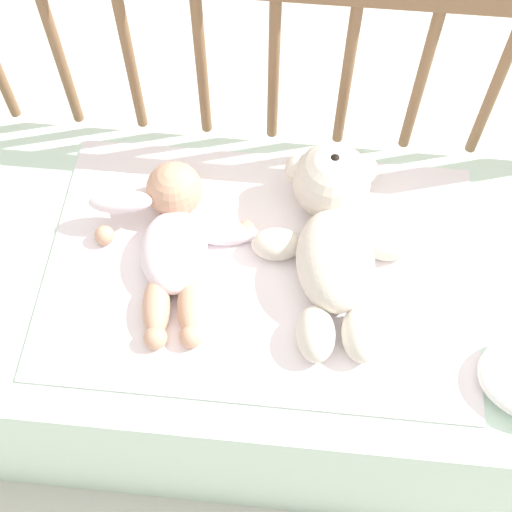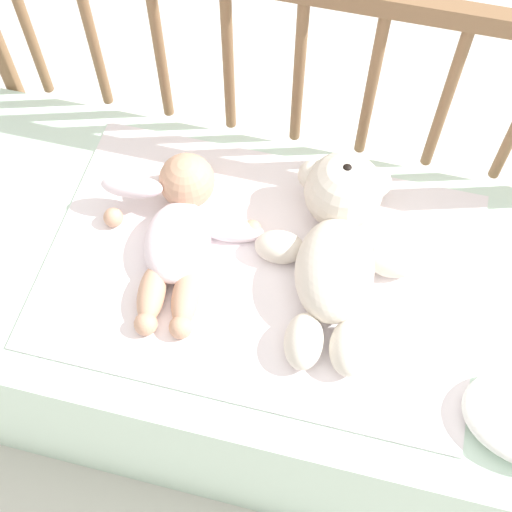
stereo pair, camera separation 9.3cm
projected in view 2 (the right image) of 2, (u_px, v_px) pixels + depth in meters
ground_plane at (256, 376)px, 1.81m from camera, size 12.00×12.00×0.00m
crib_mattress at (256, 332)px, 1.58m from camera, size 1.32×0.64×0.54m
crib_rail at (297, 96)px, 1.40m from camera, size 1.32×0.04×0.93m
blanket at (262, 268)px, 1.35m from camera, size 0.81×0.54×0.01m
teddy_bear at (338, 240)px, 1.31m from camera, size 0.31×0.43×0.15m
baby at (179, 228)px, 1.35m from camera, size 0.33×0.37×0.11m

